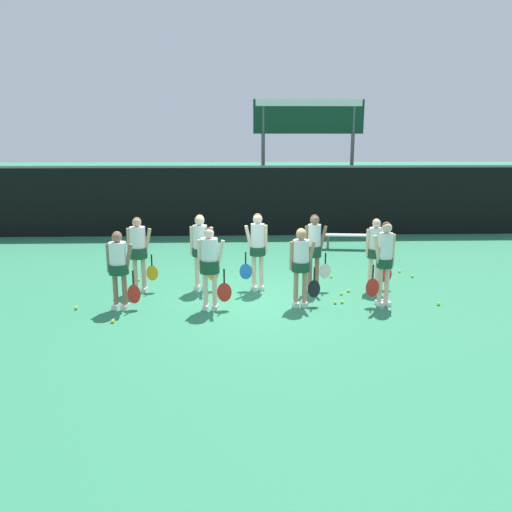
{
  "coord_description": "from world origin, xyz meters",
  "views": [
    {
      "loc": [
        -0.37,
        -10.4,
        3.36
      ],
      "look_at": [
        0.01,
        0.08,
        0.92
      ],
      "focal_mm": 35.0,
      "sensor_mm": 36.0,
      "label": 1
    }
  ],
  "objects_px": {
    "player_2": "(301,260)",
    "player_6": "(257,245)",
    "player_1": "(210,262)",
    "tennis_ball_4": "(412,276)",
    "tennis_ball_7": "(113,321)",
    "tennis_ball_3": "(139,280)",
    "player_8": "(376,249)",
    "tennis_ball_9": "(225,289)",
    "player_4": "(138,248)",
    "tennis_ball_1": "(342,302)",
    "player_5": "(200,246)",
    "player_7": "(314,246)",
    "player_0": "(119,264)",
    "tennis_ball_10": "(341,294)",
    "tennis_ball_2": "(76,308)",
    "tennis_ball_11": "(349,291)",
    "scoreboard": "(308,127)",
    "tennis_ball_5": "(335,303)",
    "tennis_ball_8": "(400,271)",
    "player_3": "(385,257)",
    "tennis_ball_6": "(439,304)",
    "bench_courtside": "(351,237)",
    "tennis_ball_0": "(331,277)"
  },
  "relations": [
    {
      "from": "tennis_ball_4",
      "to": "player_4",
      "type": "bearing_deg",
      "value": -172.32
    },
    {
      "from": "tennis_ball_3",
      "to": "tennis_ball_6",
      "type": "distance_m",
      "value": 6.94
    },
    {
      "from": "tennis_ball_6",
      "to": "tennis_ball_7",
      "type": "bearing_deg",
      "value": -173.13
    },
    {
      "from": "player_2",
      "to": "player_6",
      "type": "height_order",
      "value": "player_6"
    },
    {
      "from": "player_8",
      "to": "tennis_ball_9",
      "type": "relative_size",
      "value": 24.89
    },
    {
      "from": "player_5",
      "to": "player_7",
      "type": "xyz_separation_m",
      "value": [
        2.57,
        -0.18,
        -0.0
      ]
    },
    {
      "from": "player_8",
      "to": "tennis_ball_6",
      "type": "relative_size",
      "value": 23.58
    },
    {
      "from": "bench_courtside",
      "to": "player_0",
      "type": "xyz_separation_m",
      "value": [
        -5.96,
        -5.53,
        0.55
      ]
    },
    {
      "from": "player_7",
      "to": "tennis_ball_2",
      "type": "xyz_separation_m",
      "value": [
        -5.03,
        -1.16,
        -1.0
      ]
    },
    {
      "from": "player_8",
      "to": "tennis_ball_2",
      "type": "distance_m",
      "value": 6.61
    },
    {
      "from": "tennis_ball_0",
      "to": "tennis_ball_7",
      "type": "height_order",
      "value": "tennis_ball_7"
    },
    {
      "from": "tennis_ball_8",
      "to": "tennis_ball_10",
      "type": "relative_size",
      "value": 1.08
    },
    {
      "from": "player_8",
      "to": "tennis_ball_7",
      "type": "xyz_separation_m",
      "value": [
        -5.5,
        -1.99,
        -0.92
      ]
    },
    {
      "from": "tennis_ball_3",
      "to": "tennis_ball_4",
      "type": "xyz_separation_m",
      "value": [
        6.81,
        0.07,
        -0.0
      ]
    },
    {
      "from": "player_6",
      "to": "tennis_ball_4",
      "type": "bearing_deg",
      "value": 8.55
    },
    {
      "from": "tennis_ball_9",
      "to": "tennis_ball_5",
      "type": "bearing_deg",
      "value": -24.27
    },
    {
      "from": "player_5",
      "to": "tennis_ball_2",
      "type": "xyz_separation_m",
      "value": [
        -2.46,
        -1.34,
        -1.0
      ]
    },
    {
      "from": "tennis_ball_0",
      "to": "tennis_ball_1",
      "type": "xyz_separation_m",
      "value": [
        -0.14,
        -2.01,
        -0.0
      ]
    },
    {
      "from": "player_4",
      "to": "tennis_ball_6",
      "type": "distance_m",
      "value": 6.61
    },
    {
      "from": "player_1",
      "to": "tennis_ball_4",
      "type": "distance_m",
      "value": 5.49
    },
    {
      "from": "scoreboard",
      "to": "player_2",
      "type": "bearing_deg",
      "value": -98.44
    },
    {
      "from": "tennis_ball_10",
      "to": "player_5",
      "type": "bearing_deg",
      "value": 169.84
    },
    {
      "from": "player_6",
      "to": "tennis_ball_6",
      "type": "bearing_deg",
      "value": -22.98
    },
    {
      "from": "scoreboard",
      "to": "player_4",
      "type": "xyz_separation_m",
      "value": [
        -4.93,
        -8.29,
        -2.83
      ]
    },
    {
      "from": "player_5",
      "to": "tennis_ball_7",
      "type": "distance_m",
      "value": 2.81
    },
    {
      "from": "player_3",
      "to": "tennis_ball_1",
      "type": "distance_m",
      "value": 1.3
    },
    {
      "from": "player_6",
      "to": "tennis_ball_11",
      "type": "bearing_deg",
      "value": -12.39
    },
    {
      "from": "tennis_ball_1",
      "to": "tennis_ball_3",
      "type": "height_order",
      "value": "tennis_ball_3"
    },
    {
      "from": "player_2",
      "to": "player_4",
      "type": "bearing_deg",
      "value": 158.08
    },
    {
      "from": "player_8",
      "to": "tennis_ball_8",
      "type": "height_order",
      "value": "player_8"
    },
    {
      "from": "tennis_ball_9",
      "to": "player_4",
      "type": "bearing_deg",
      "value": 178.66
    },
    {
      "from": "player_6",
      "to": "tennis_ball_3",
      "type": "bearing_deg",
      "value": 161.23
    },
    {
      "from": "tennis_ball_2",
      "to": "tennis_ball_5",
      "type": "relative_size",
      "value": 1.1
    },
    {
      "from": "tennis_ball_11",
      "to": "player_6",
      "type": "bearing_deg",
      "value": 171.22
    },
    {
      "from": "player_0",
      "to": "player_4",
      "type": "xyz_separation_m",
      "value": [
        0.16,
        1.2,
        0.07
      ]
    },
    {
      "from": "tennis_ball_1",
      "to": "scoreboard",
      "type": "bearing_deg",
      "value": 86.93
    },
    {
      "from": "player_7",
      "to": "tennis_ball_8",
      "type": "xyz_separation_m",
      "value": [
        2.48,
        1.47,
        -1.0
      ]
    },
    {
      "from": "bench_courtside",
      "to": "tennis_ball_10",
      "type": "bearing_deg",
      "value": -98.18
    },
    {
      "from": "tennis_ball_0",
      "to": "tennis_ball_6",
      "type": "relative_size",
      "value": 0.95
    },
    {
      "from": "tennis_ball_1",
      "to": "player_6",
      "type": "bearing_deg",
      "value": 147.39
    },
    {
      "from": "player_0",
      "to": "tennis_ball_10",
      "type": "distance_m",
      "value": 4.84
    },
    {
      "from": "tennis_ball_3",
      "to": "tennis_ball_10",
      "type": "bearing_deg",
      "value": -15.45
    },
    {
      "from": "tennis_ball_2",
      "to": "tennis_ball_3",
      "type": "bearing_deg",
      "value": 67.4
    },
    {
      "from": "tennis_ball_7",
      "to": "tennis_ball_8",
      "type": "distance_m",
      "value": 7.42
    },
    {
      "from": "player_4",
      "to": "tennis_ball_2",
      "type": "distance_m",
      "value": 1.92
    },
    {
      "from": "tennis_ball_7",
      "to": "tennis_ball_3",
      "type": "bearing_deg",
      "value": 91.31
    },
    {
      "from": "player_1",
      "to": "tennis_ball_4",
      "type": "bearing_deg",
      "value": 28.55
    },
    {
      "from": "player_6",
      "to": "tennis_ball_11",
      "type": "height_order",
      "value": "player_6"
    },
    {
      "from": "player_3",
      "to": "tennis_ball_2",
      "type": "bearing_deg",
      "value": 168.75
    },
    {
      "from": "player_3",
      "to": "tennis_ball_7",
      "type": "xyz_separation_m",
      "value": [
        -5.38,
        -0.87,
        -1.0
      ]
    }
  ]
}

